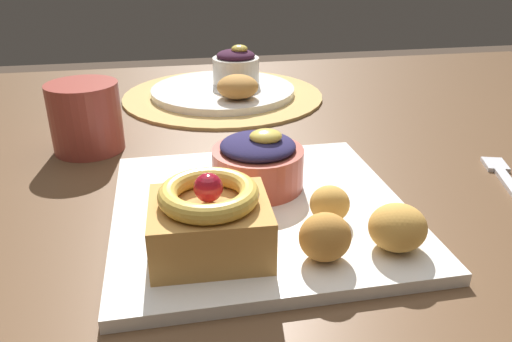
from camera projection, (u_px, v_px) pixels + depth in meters
dining_table at (234, 232)px, 0.61m from camera, size 1.56×1.16×0.73m
woven_placemat at (223, 95)px, 0.88m from camera, size 0.35×0.35×0.00m
front_plate at (260, 210)px, 0.50m from camera, size 0.29×0.29×0.01m
cake_slice at (210, 219)px, 0.41m from camera, size 0.10×0.09×0.07m
berry_ramekin at (258, 162)px, 0.52m from camera, size 0.10×0.10×0.07m
fritter_front at (330, 204)px, 0.46m from camera, size 0.04×0.04×0.03m
fritter_middle at (398, 227)px, 0.42m from camera, size 0.05×0.05×0.04m
fritter_back at (325, 237)px, 0.41m from camera, size 0.04×0.04×0.04m
back_plate at (223, 91)px, 0.87m from camera, size 0.25×0.25×0.01m
back_ramekin at (236, 67)px, 0.88m from camera, size 0.08×0.08×0.07m
back_pastry at (238, 87)px, 0.80m from camera, size 0.07×0.07×0.04m
fork at (504, 177)px, 0.58m from camera, size 0.06×0.12×0.00m
coffee_mug at (86, 117)px, 0.64m from camera, size 0.09×0.09×0.09m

